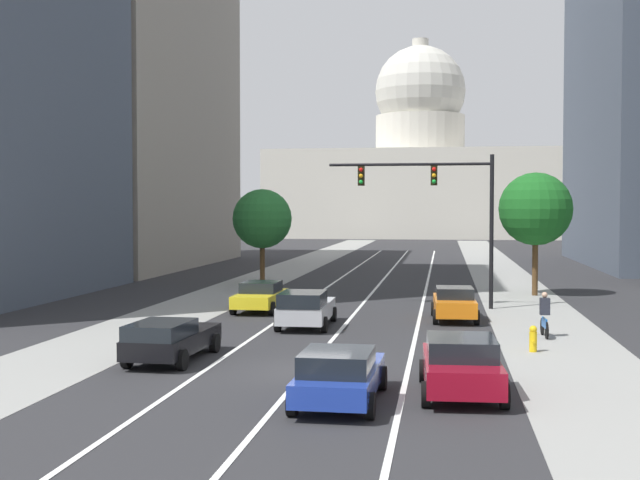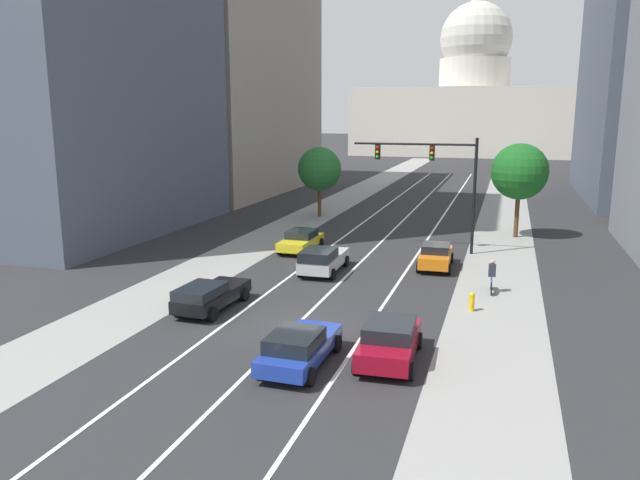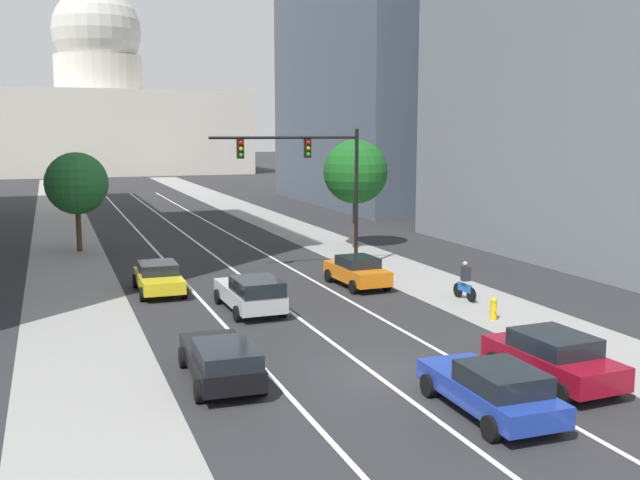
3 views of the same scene
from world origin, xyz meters
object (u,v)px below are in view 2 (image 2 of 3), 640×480
(street_tree_near_left, at_px, (319,169))
(car_orange, at_px, (436,255))
(car_yellow, at_px, (301,240))
(car_blue, at_px, (299,347))
(traffic_signal_mast, at_px, (437,170))
(car_silver, at_px, (323,259))
(street_tree_far_right, at_px, (520,172))
(car_black, at_px, (210,295))
(cyclist, at_px, (492,276))
(fire_hydrant, at_px, (472,301))
(car_crimson, at_px, (389,340))
(capitol_building, at_px, (473,106))

(street_tree_near_left, bearing_deg, car_orange, -52.21)
(car_yellow, height_order, car_blue, car_blue)
(car_blue, height_order, traffic_signal_mast, traffic_signal_mast)
(car_silver, bearing_deg, car_yellow, 29.95)
(street_tree_far_right, bearing_deg, car_black, -121.78)
(car_black, bearing_deg, car_blue, -126.28)
(car_yellow, bearing_deg, car_silver, -148.22)
(traffic_signal_mast, xyz_separation_m, cyclist, (3.91, -8.60, -4.53))
(car_orange, xyz_separation_m, street_tree_far_right, (4.58, 10.96, 4.07))
(car_blue, distance_m, street_tree_far_right, 28.21)
(car_blue, distance_m, car_orange, 16.18)
(traffic_signal_mast, bearing_deg, car_orange, -82.37)
(fire_hydrant, xyz_separation_m, street_tree_far_right, (2.03, 18.58, 4.36))
(car_crimson, relative_size, fire_hydrant, 4.88)
(car_blue, height_order, cyclist, cyclist)
(cyclist, distance_m, street_tree_far_right, 15.77)
(car_yellow, xyz_separation_m, car_orange, (9.07, -1.95, 0.03))
(capitol_building, distance_m, car_yellow, 102.19)
(car_yellow, xyz_separation_m, cyclist, (12.39, -6.19, 0.13))
(street_tree_near_left, bearing_deg, capitol_building, 85.17)
(car_silver, bearing_deg, street_tree_far_right, -38.16)
(car_black, distance_m, car_orange, 14.33)
(car_black, height_order, street_tree_near_left, street_tree_near_left)
(capitol_building, distance_m, car_silver, 107.10)
(car_blue, distance_m, car_crimson, 3.35)
(car_silver, distance_m, traffic_signal_mast, 10.30)
(car_yellow, distance_m, car_blue, 18.83)
(car_black, height_order, fire_hydrant, car_black)
(capitol_building, xyz_separation_m, car_orange, (4.54, -103.56, -9.77))
(car_silver, xyz_separation_m, fire_hydrant, (8.60, -4.52, -0.34))
(capitol_building, distance_m, street_tree_near_left, 88.64)
(capitol_building, xyz_separation_m, car_yellow, (-4.53, -101.61, -9.80))
(car_silver, height_order, street_tree_far_right, street_tree_far_right)
(car_black, relative_size, cyclist, 2.75)
(street_tree_far_right, bearing_deg, capitol_building, 95.62)
(car_orange, relative_size, car_crimson, 0.96)
(car_blue, distance_m, fire_hydrant, 9.99)
(traffic_signal_mast, relative_size, street_tree_near_left, 1.31)
(car_black, height_order, car_blue, car_blue)
(car_silver, bearing_deg, car_crimson, -153.07)
(car_crimson, xyz_separation_m, street_tree_near_left, (-11.99, 29.91, 3.39))
(car_yellow, relative_size, car_silver, 0.95)
(cyclist, xyz_separation_m, street_tree_far_right, (1.26, 15.21, 3.97))
(car_blue, relative_size, car_crimson, 1.05)
(car_orange, xyz_separation_m, car_crimson, (-0.00, -14.45, 0.04))
(car_blue, bearing_deg, car_orange, -9.85)
(fire_hydrant, bearing_deg, car_yellow, 140.57)
(fire_hydrant, bearing_deg, car_black, -163.40)
(car_silver, distance_m, car_orange, 6.79)
(car_yellow, height_order, car_black, car_yellow)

